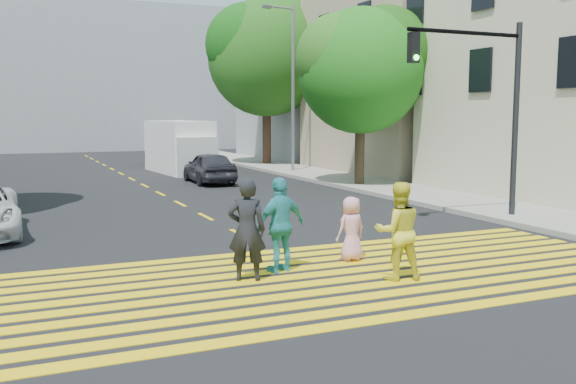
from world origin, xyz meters
TOP-DOWN VIEW (x-y plane):
  - ground at (0.00, 0.00)m, footprint 120.00×120.00m
  - sidewalk_right at (8.50, 15.00)m, footprint 3.00×60.00m
  - crosswalk at (0.00, 1.28)m, footprint 13.40×5.30m
  - lane_line at (0.00, 22.50)m, footprint 0.12×34.40m
  - building_right_tan at (15.00, 19.00)m, footprint 10.00×10.00m
  - building_right_grey at (15.00, 30.00)m, footprint 10.00×10.00m
  - backdrop_block at (0.00, 48.00)m, footprint 30.00×8.00m
  - tree_right_near at (8.09, 13.90)m, footprint 6.72×6.49m
  - tree_right_far at (8.74, 25.71)m, footprint 8.13×7.67m
  - pedestrian_man at (-1.39, 1.67)m, footprint 0.80×0.67m
  - pedestrian_woman at (1.14, 0.64)m, footprint 1.01×0.88m
  - pedestrian_child at (1.11, 2.31)m, footprint 0.70×0.51m
  - pedestrian_extra at (-0.58, 2.03)m, footprint 1.15×0.72m
  - dark_car_near at (2.80, 17.89)m, footprint 1.73×4.07m
  - silver_car at (3.43, 29.53)m, footprint 1.99×4.51m
  - dark_car_parked at (4.97, 27.73)m, footprint 1.44×3.79m
  - white_van at (2.93, 23.27)m, footprint 2.51×5.75m
  - traffic_signal at (6.86, 5.02)m, footprint 3.75×0.32m
  - street_lamp at (7.90, 20.69)m, footprint 1.88×0.58m

SIDE VIEW (x-z plane):
  - ground at x=0.00m, z-range 0.00..0.00m
  - lane_line at x=0.00m, z-range 0.00..0.01m
  - crosswalk at x=0.00m, z-range 0.00..0.01m
  - sidewalk_right at x=8.50m, z-range 0.00..0.15m
  - dark_car_parked at x=4.97m, z-range 0.00..1.24m
  - silver_car at x=3.43m, z-range 0.00..1.29m
  - pedestrian_child at x=1.11m, z-range 0.00..1.33m
  - dark_car_near at x=2.80m, z-range 0.00..1.37m
  - pedestrian_woman at x=1.14m, z-range 0.00..1.79m
  - pedestrian_extra at x=-0.58m, z-range 0.00..1.82m
  - pedestrian_man at x=-1.39m, z-range 0.00..1.86m
  - white_van at x=2.93m, z-range -0.07..2.58m
  - traffic_signal at x=6.86m, z-range 0.81..6.32m
  - street_lamp at x=7.90m, z-range 0.62..8.97m
  - building_right_tan at x=15.00m, z-range 0.00..10.00m
  - building_right_grey at x=15.00m, z-range 0.00..10.00m
  - tree_right_near at x=8.09m, z-range 1.30..8.70m
  - backdrop_block at x=0.00m, z-range 0.00..12.00m
  - tree_right_far at x=8.74m, z-range 1.70..11.42m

